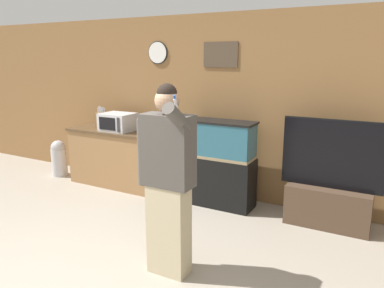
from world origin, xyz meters
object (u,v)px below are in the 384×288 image
object	(u,v)px
microwave	(118,122)
aquarium_on_stand	(216,163)
tv_on_stand	(329,195)
trash_bin	(59,158)
counter_island	(117,157)
person_standing	(167,179)
knife_block	(101,120)

from	to	relation	value
microwave	aquarium_on_stand	bearing A→B (deg)	0.71
tv_on_stand	aquarium_on_stand	bearing A→B (deg)	-178.61
microwave	tv_on_stand	size ratio (longest dim) A/B	0.38
aquarium_on_stand	trash_bin	world-z (taller)	aquarium_on_stand
counter_island	trash_bin	bearing A→B (deg)	-174.43
tv_on_stand	person_standing	distance (m)	2.19
person_standing	trash_bin	world-z (taller)	person_standing
microwave	knife_block	xyz separation A→B (m)	(-0.37, 0.03, -0.00)
counter_island	microwave	xyz separation A→B (m)	(0.07, -0.03, 0.58)
microwave	knife_block	world-z (taller)	knife_block
counter_island	aquarium_on_stand	distance (m)	1.75
tv_on_stand	trash_bin	distance (m)	4.42
tv_on_stand	person_standing	bearing A→B (deg)	-122.83
microwave	person_standing	size ratio (longest dim) A/B	0.28
tv_on_stand	microwave	bearing A→B (deg)	-178.97
counter_island	aquarium_on_stand	bearing A→B (deg)	-0.21
knife_block	trash_bin	size ratio (longest dim) A/B	0.57
counter_island	microwave	size ratio (longest dim) A/B	3.20
knife_block	aquarium_on_stand	distance (m)	2.09
tv_on_stand	person_standing	world-z (taller)	person_standing
knife_block	person_standing	size ratio (longest dim) A/B	0.20
aquarium_on_stand	person_standing	world-z (taller)	person_standing
person_standing	aquarium_on_stand	bearing A→B (deg)	100.69
trash_bin	microwave	bearing A→B (deg)	4.04
knife_block	trash_bin	bearing A→B (deg)	-172.56
microwave	trash_bin	bearing A→B (deg)	-175.96
microwave	person_standing	bearing A→B (deg)	-40.87
microwave	tv_on_stand	distance (m)	3.22
tv_on_stand	trash_bin	size ratio (longest dim) A/B	2.11
knife_block	trash_bin	xyz separation A→B (m)	(-0.89, -0.12, -0.71)
aquarium_on_stand	microwave	bearing A→B (deg)	-179.29
counter_island	aquarium_on_stand	world-z (taller)	aquarium_on_stand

